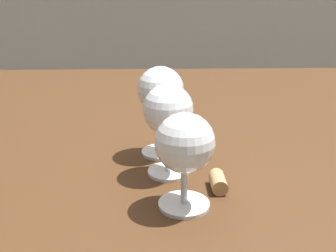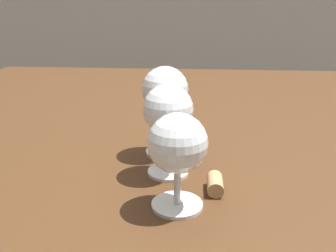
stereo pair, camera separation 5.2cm
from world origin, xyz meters
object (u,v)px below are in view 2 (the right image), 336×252
Objects in this scene: wine_glass_white at (168,111)px; cork at (215,184)px; wine_glass_merlot at (178,147)px; wine_glass_amber at (165,92)px.

wine_glass_white is 0.12m from cork.
wine_glass_amber is at bearing 99.19° from wine_glass_merlot.
wine_glass_merlot is 2.97× the size of cork.
wine_glass_amber is at bearing 121.79° from cork.
wine_glass_white is 0.93× the size of wine_glass_amber.
wine_glass_white is 3.26× the size of cork.
wine_glass_amber reaches higher than wine_glass_merlot.
cork is at bearing -36.40° from wine_glass_white.
wine_glass_white is (-0.02, 0.09, 0.02)m from wine_glass_merlot.
wine_glass_white is 0.08m from wine_glass_amber.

